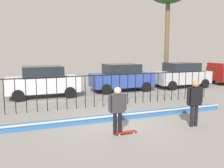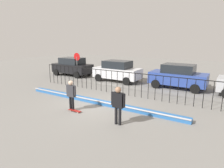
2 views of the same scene
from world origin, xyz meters
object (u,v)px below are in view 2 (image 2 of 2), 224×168
(skateboard, at_px, (75,111))
(camera_operator, at_px, (118,102))
(parked_car_white, at_px, (117,71))
(parked_car_black, at_px, (72,66))
(skateboarder, at_px, (71,93))
(parked_car_blue, at_px, (178,76))
(stop_sign, at_px, (77,62))

(skateboard, height_order, camera_operator, camera_operator)
(camera_operator, xyz_separation_m, parked_car_white, (-4.80, 8.04, -0.09))
(skateboard, xyz_separation_m, camera_operator, (2.78, -0.15, 1.01))
(parked_car_black, bearing_deg, skateboarder, -43.00)
(parked_car_black, relative_size, parked_car_white, 1.00)
(skateboarder, distance_m, parked_car_blue, 8.91)
(skateboarder, bearing_deg, parked_car_white, 102.44)
(camera_operator, relative_size, parked_car_white, 0.41)
(camera_operator, distance_m, parked_car_black, 13.09)
(skateboarder, distance_m, skateboard, 0.98)
(parked_car_black, relative_size, stop_sign, 1.72)
(skateboard, bearing_deg, camera_operator, -14.38)
(stop_sign, bearing_deg, parked_car_blue, 6.61)
(skateboarder, bearing_deg, stop_sign, 130.00)
(parked_car_black, distance_m, parked_car_blue, 10.94)
(skateboarder, relative_size, skateboard, 2.08)
(parked_car_white, xyz_separation_m, parked_car_blue, (5.37, 0.32, 0.00))
(parked_car_black, bearing_deg, parked_car_blue, 5.73)
(skateboard, relative_size, parked_car_black, 0.19)
(skateboarder, xyz_separation_m, skateboard, (0.28, -0.08, -0.94))
(skateboarder, distance_m, parked_car_black, 10.66)
(parked_car_blue, relative_size, stop_sign, 1.72)
(skateboard, distance_m, parked_car_black, 10.95)
(skateboard, height_order, parked_car_blue, parked_car_blue)
(camera_operator, distance_m, parked_car_blue, 8.39)
(camera_operator, relative_size, parked_car_black, 0.41)
(camera_operator, relative_size, stop_sign, 0.71)
(parked_car_white, bearing_deg, skateboard, -76.31)
(parked_car_white, bearing_deg, skateboarder, -78.12)
(parked_car_white, relative_size, stop_sign, 1.72)
(parked_car_black, xyz_separation_m, stop_sign, (1.38, -0.75, 0.64))
(parked_car_white, bearing_deg, parked_car_black, 179.72)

